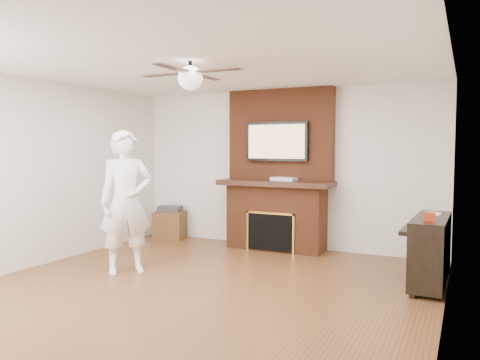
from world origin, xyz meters
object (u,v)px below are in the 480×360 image
at_px(side_table, 170,223).
at_px(piano, 430,249).
at_px(person, 126,202).
at_px(fireplace, 278,185).

bearing_deg(side_table, piano, -28.31).
relative_size(person, piano, 1.47).
relative_size(fireplace, side_table, 4.14).
bearing_deg(piano, person, -161.36).
relative_size(fireplace, piano, 2.03).
relative_size(person, side_table, 2.99).
xyz_separation_m(fireplace, piano, (2.31, -1.10, -0.57)).
bearing_deg(person, fireplace, 11.51).
distance_m(fireplace, person, 2.48).
bearing_deg(fireplace, side_table, -178.06).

